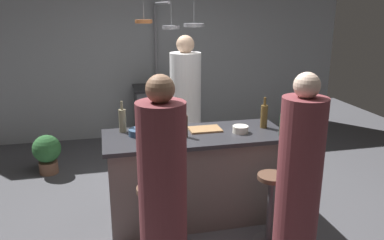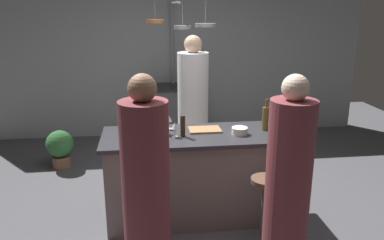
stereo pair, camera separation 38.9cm
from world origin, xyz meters
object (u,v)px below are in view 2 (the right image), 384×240
Objects in this scene: mixing_bowl_ceramic at (240,131)px; bar_stool_left at (143,218)px; chef at (193,114)px; wine_bottle_amber at (266,118)px; bar_stool_right at (264,210)px; wine_glass_near_right_guest at (169,119)px; mixing_bowl_blue at (139,130)px; wine_bottle_white at (123,118)px; wine_bottle_green at (283,127)px; potted_plant at (60,147)px; mixing_bowl_wooden at (152,136)px; guest_left at (146,194)px; wine_glass_near_left_guest at (175,127)px; stove_range at (174,113)px; pepper_mill at (183,126)px; guest_right at (288,188)px; cutting_board at (205,130)px; wine_bottle_red at (162,122)px.

bar_stool_left is at bearing -149.82° from mixing_bowl_ceramic.
chef is 1.17m from wine_bottle_amber.
wine_glass_near_right_guest is (-0.78, 0.81, 0.63)m from bar_stool_right.
bar_stool_left is 4.66× the size of wine_glass_near_right_guest.
bar_stool_left is at bearing -88.14° from mixing_bowl_blue.
wine_bottle_white is 1.05× the size of wine_bottle_green.
mixing_bowl_wooden is (1.21, -1.62, 0.64)m from potted_plant.
guest_left is at bearing -140.15° from wine_bottle_amber.
wine_bottle_amber is at bearing -8.61° from wine_glass_near_right_guest.
wine_glass_near_left_guest is at bearing 170.19° from wine_bottle_green.
stove_range is at bearing 80.91° from mixing_bowl_wooden.
pepper_mill is at bearing -102.33° from chef.
wine_bottle_green is (0.81, -2.69, 0.57)m from stove_range.
mixing_bowl_blue is (-0.31, -0.10, -0.07)m from wine_glass_near_right_guest.
potted_plant is (-2.22, 2.46, -0.47)m from guest_right.
potted_plant is (-1.14, 2.45, -0.48)m from guest_left.
bar_stool_left is 1.06m from wine_glass_near_right_guest.
guest_left is at bearing -111.88° from pepper_mill.
wine_bottle_green is at bearing -22.43° from wine_glass_near_right_guest.
wine_bottle_amber is 0.98m from wine_glass_near_right_guest.
bar_stool_right is 3.23× the size of mixing_bowl_blue.
cutting_board is 0.63m from wine_bottle_amber.
guest_right reaches higher than pepper_mill.
guest_left is 1.31m from mixing_bowl_ceramic.
wine_glass_near_right_guest is at bearing 133.90° from bar_stool_right.
wine_bottle_white is 2.01× the size of mixing_bowl_ceramic.
potted_plant is 2.65m from mixing_bowl_ceramic.
potted_plant is at bearing 148.63° from wine_bottle_amber.
wine_bottle_red is (0.21, 0.69, 0.64)m from bar_stool_left.
guest_right is 1.46m from wine_glass_near_right_guest.
stove_range is 3.11m from bar_stool_left.
mixing_bowl_ceramic is (0.92, 0.91, 0.16)m from guest_left.
wine_bottle_green is (0.21, 0.74, 0.25)m from guest_right.
wine_bottle_white reaches higher than mixing_bowl_ceramic.
cutting_board is at bearing -9.24° from wine_bottle_white.
mixing_bowl_ceramic is at bearing -20.36° from wine_glass_near_right_guest.
cutting_board is (-0.42, 0.72, 0.53)m from bar_stool_right.
wine_bottle_green is 1.02m from wine_glass_near_left_guest.
wine_bottle_white is (-0.17, 0.85, 0.65)m from bar_stool_left.
wine_bottle_amber is 1.72× the size of mixing_bowl_wooden.
wine_glass_near_left_guest is at bearing -106.17° from chef.
cutting_board is 0.38m from wine_glass_near_right_guest.
potted_plant is 3.06m from wine_bottle_green.
mixing_bowl_blue is (-1.27, 0.04, -0.09)m from wine_bottle_amber.
wine_bottle_red is at bearing -97.44° from stove_range.
potted_plant is at bearing 126.69° from wine_bottle_white.
wine_bottle_amber reaches higher than bar_stool_right.
cutting_board is 0.37m from wine_glass_near_left_guest.
mixing_bowl_ceramic is at bearing -14.41° from wine_bottle_white.
guest_left is at bearing -80.12° from wine_bottle_white.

